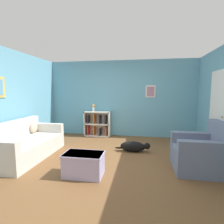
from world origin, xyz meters
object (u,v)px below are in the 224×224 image
(bookshelf, at_px, (98,124))
(dog, at_px, (134,147))
(couch, at_px, (25,145))
(coffee_table, at_px, (84,164))
(recliner_chair, at_px, (202,153))
(vase, at_px, (93,107))

(bookshelf, height_order, dog, bookshelf)
(couch, xyz_separation_m, coffee_table, (1.68, -0.66, -0.07))
(couch, xyz_separation_m, dog, (2.54, 0.79, -0.16))
(coffee_table, bearing_deg, recliner_chair, 15.05)
(recliner_chair, relative_size, dog, 1.06)
(coffee_table, xyz_separation_m, vase, (-0.61, 2.86, 0.78))
(dog, bearing_deg, couch, -162.72)
(dog, bearing_deg, recliner_chair, -32.05)
(dog, bearing_deg, vase, 136.08)
(coffee_table, bearing_deg, vase, 101.96)
(dog, distance_m, vase, 2.21)
(couch, bearing_deg, recliner_chair, -0.88)
(couch, distance_m, dog, 2.66)
(couch, xyz_separation_m, recliner_chair, (3.89, -0.06, 0.05))
(coffee_table, bearing_deg, dog, 59.22)
(vase, bearing_deg, bookshelf, 8.90)
(couch, distance_m, coffee_table, 1.80)
(recliner_chair, xyz_separation_m, coffee_table, (-2.22, -0.60, -0.13))
(bookshelf, bearing_deg, recliner_chair, -40.37)
(recliner_chair, xyz_separation_m, vase, (-2.82, 2.26, 0.65))
(coffee_table, height_order, dog, coffee_table)
(dog, bearing_deg, bookshelf, 132.83)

